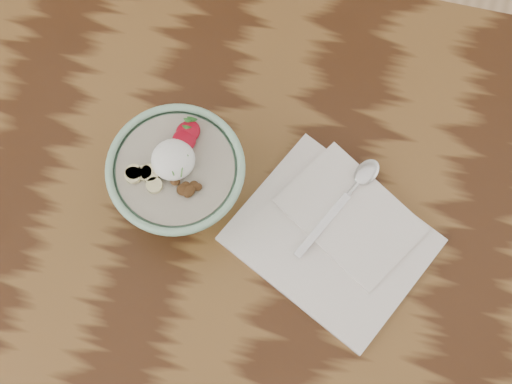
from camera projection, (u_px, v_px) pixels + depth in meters
table at (162, 261)px, 101.66cm from camera, size 160.00×90.00×75.00cm
breakfast_bowl at (178, 177)px, 89.57cm from camera, size 17.06×17.06×11.70cm
napkin at (335, 235)px, 92.64cm from camera, size 29.50×27.47×1.45cm
spoon at (356, 185)px, 93.46cm from camera, size 9.36×15.93×0.88cm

